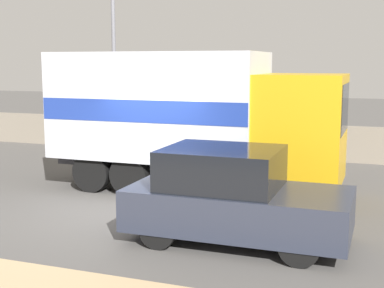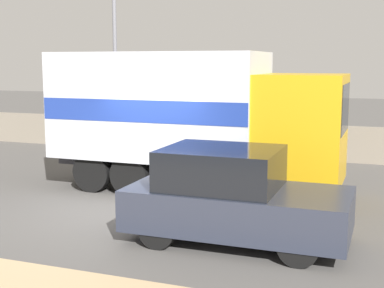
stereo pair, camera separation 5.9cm
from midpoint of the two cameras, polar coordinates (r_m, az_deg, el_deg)
ground_plane at (r=11.60m, az=-6.22°, el=-7.27°), size 80.00×80.00×0.00m
stone_wall_backdrop at (r=18.56m, az=4.42°, el=0.60°), size 60.00×0.35×1.15m
street_lamp at (r=19.17m, az=-8.13°, el=10.11°), size 0.56×0.28×6.29m
box_truck at (r=13.17m, az=-0.41°, el=3.27°), size 7.10×2.36×3.43m
car_hatchback at (r=9.56m, az=4.57°, el=-5.65°), size 3.89×1.87×1.68m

